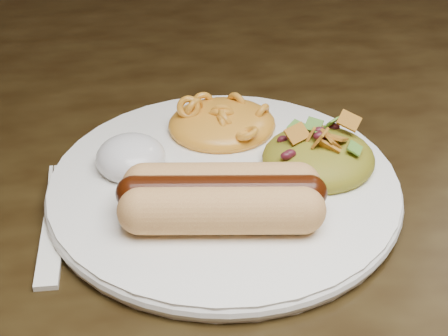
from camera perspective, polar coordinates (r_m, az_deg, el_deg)
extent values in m
cube|color=black|center=(0.64, 8.46, 4.57)|extent=(1.60, 0.90, 0.04)
cylinder|color=white|center=(0.50, 0.00, -1.57)|extent=(0.33, 0.33, 0.01)
cylinder|color=#F0C66C|center=(0.44, 0.11, -3.74)|extent=(0.11, 0.05, 0.03)
cylinder|color=#F0C66C|center=(0.46, -0.51, -1.29)|extent=(0.11, 0.05, 0.03)
cylinder|color=#4A1A03|center=(0.45, -0.21, -2.07)|extent=(0.12, 0.04, 0.02)
ellipsoid|color=#D8883F|center=(0.54, -0.17, 4.76)|extent=(0.11, 0.11, 0.03)
ellipsoid|color=silver|center=(0.50, -7.81, 1.55)|extent=(0.07, 0.07, 0.03)
ellipsoid|color=#9D6612|center=(0.50, 7.89, 1.20)|extent=(0.08, 0.08, 0.03)
cube|color=white|center=(0.47, -14.03, -5.46)|extent=(0.03, 0.14, 0.00)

